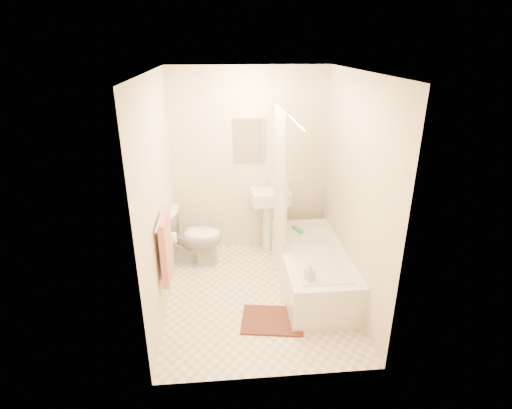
{
  "coord_description": "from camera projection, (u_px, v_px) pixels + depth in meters",
  "views": [
    {
      "loc": [
        -0.37,
        -3.77,
        2.66
      ],
      "look_at": [
        0.0,
        0.25,
        1.0
      ],
      "focal_mm": 28.0,
      "sensor_mm": 36.0,
      "label": 1
    }
  ],
  "objects": [
    {
      "name": "sink",
      "position": [
        269.0,
        217.0,
        5.33
      ],
      "size": [
        0.52,
        0.44,
        0.95
      ],
      "primitive_type": null,
      "rotation": [
        0.0,
        0.0,
        0.11
      ],
      "color": "white",
      "rests_on": "floor"
    },
    {
      "name": "towel",
      "position": [
        166.0,
        248.0,
        3.91
      ],
      "size": [
        0.06,
        0.45,
        0.66
      ],
      "primitive_type": "cube",
      "color": "#CC7266",
      "rests_on": "towel_bar"
    },
    {
      "name": "towel_bar",
      "position": [
        160.0,
        218.0,
        3.78
      ],
      "size": [
        0.02,
        0.6,
        0.02
      ],
      "primitive_type": "cylinder",
      "rotation": [
        1.57,
        0.0,
        0.0
      ],
      "color": "silver",
      "rests_on": "wall_left"
    },
    {
      "name": "bathtub",
      "position": [
        312.0,
        267.0,
        4.61
      ],
      "size": [
        0.72,
        1.65,
        0.46
      ],
      "primitive_type": null,
      "color": "white",
      "rests_on": "floor"
    },
    {
      "name": "scrub_brush",
      "position": [
        298.0,
        230.0,
        4.96
      ],
      "size": [
        0.12,
        0.2,
        0.04
      ],
      "primitive_type": "cube",
      "rotation": [
        0.0,
        0.0,
        0.34
      ],
      "color": "#3FA45A",
      "rests_on": "bathtub"
    },
    {
      "name": "shower_curtain",
      "position": [
        280.0,
        177.0,
        4.53
      ],
      "size": [
        0.04,
        0.8,
        1.55
      ],
      "primitive_type": "cube",
      "color": "silver",
      "rests_on": "curtain_rod"
    },
    {
      "name": "wall_left",
      "position": [
        158.0,
        199.0,
        3.97
      ],
      "size": [
        0.02,
        2.4,
        2.4
      ],
      "primitive_type": "cube",
      "color": "beige",
      "rests_on": "ground"
    },
    {
      "name": "soap_bottle",
      "position": [
        310.0,
        272.0,
        3.91
      ],
      "size": [
        0.11,
        0.11,
        0.18
      ],
      "primitive_type": "imported",
      "rotation": [
        0.0,
        0.0,
        0.39
      ],
      "color": "white",
      "rests_on": "bathtub"
    },
    {
      "name": "mirror",
      "position": [
        249.0,
        140.0,
        5.03
      ],
      "size": [
        0.4,
        0.03,
        0.55
      ],
      "primitive_type": "cube",
      "color": "white",
      "rests_on": "wall_back"
    },
    {
      "name": "floor",
      "position": [
        258.0,
        295.0,
        4.51
      ],
      "size": [
        2.4,
        2.4,
        0.0
      ],
      "primitive_type": "plane",
      "color": "beige",
      "rests_on": "ground"
    },
    {
      "name": "wall_back",
      "position": [
        249.0,
        163.0,
        5.16
      ],
      "size": [
        2.0,
        0.02,
        2.4
      ],
      "primitive_type": "cube",
      "color": "beige",
      "rests_on": "ground"
    },
    {
      "name": "ceiling",
      "position": [
        259.0,
        72.0,
        3.6
      ],
      "size": [
        2.4,
        2.4,
        0.0
      ],
      "primitive_type": "plane",
      "color": "white",
      "rests_on": "ground"
    },
    {
      "name": "wall_right",
      "position": [
        354.0,
        192.0,
        4.14
      ],
      "size": [
        0.02,
        2.4,
        2.4
      ],
      "primitive_type": "cube",
      "color": "beige",
      "rests_on": "ground"
    },
    {
      "name": "toilet_paper",
      "position": [
        171.0,
        238.0,
        4.28
      ],
      "size": [
        0.11,
        0.12,
        0.12
      ],
      "primitive_type": "cylinder",
      "rotation": [
        0.0,
        1.57,
        0.0
      ],
      "color": "white",
      "rests_on": "wall_left"
    },
    {
      "name": "bath_mat",
      "position": [
        272.0,
        320.0,
        4.08
      ],
      "size": [
        0.68,
        0.55,
        0.02
      ],
      "primitive_type": "cube",
      "rotation": [
        0.0,
        0.0,
        -0.15
      ],
      "color": "#54261F",
      "rests_on": "floor"
    },
    {
      "name": "curtain_rod",
      "position": [
        288.0,
        114.0,
        3.87
      ],
      "size": [
        0.03,
        1.7,
        0.03
      ],
      "primitive_type": "cylinder",
      "rotation": [
        1.57,
        0.0,
        0.0
      ],
      "color": "silver",
      "rests_on": "wall_back"
    },
    {
      "name": "toilet",
      "position": [
        193.0,
        237.0,
        5.05
      ],
      "size": [
        0.78,
        0.5,
        0.73
      ],
      "primitive_type": "imported",
      "rotation": [
        0.0,
        0.0,
        1.45
      ],
      "color": "silver",
      "rests_on": "floor"
    }
  ]
}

